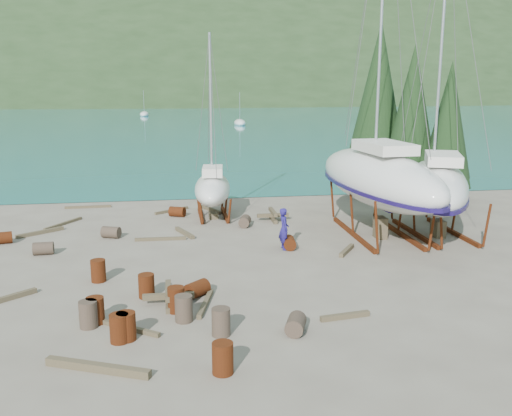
{
  "coord_description": "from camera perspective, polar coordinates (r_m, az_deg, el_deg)",
  "views": [
    {
      "loc": [
        -2.63,
        -22.3,
        7.68
      ],
      "look_at": [
        1.22,
        3.0,
        1.98
      ],
      "focal_mm": 40.0,
      "sensor_mm": 36.0,
      "label": 1
    }
  ],
  "objects": [
    {
      "name": "drum_2",
      "position": [
        30.14,
        -24.03,
        -2.75
      ],
      "size": [
        0.99,
        0.78,
        0.58
      ],
      "primitive_type": "cylinder",
      "rotation": [
        1.57,
        0.0,
        1.82
      ],
      "color": "#633211",
      "rests_on": "ground"
    },
    {
      "name": "drum_11",
      "position": [
        30.78,
        -1.13,
        -1.33
      ],
      "size": [
        0.8,
        1.0,
        0.58
      ],
      "primitive_type": "cylinder",
      "rotation": [
        1.57,
        0.0,
        2.87
      ],
      "color": "#2D2823",
      "rests_on": "ground"
    },
    {
      "name": "large_sailboat_near",
      "position": [
        29.17,
        12.15,
        3.01
      ],
      "size": [
        4.53,
        12.04,
        18.53
      ],
      "rotation": [
        0.0,
        0.0,
        0.09
      ],
      "color": "silver",
      "rests_on": "ground"
    },
    {
      "name": "small_sailboat_shore",
      "position": [
        32.76,
        -4.37,
        2.01
      ],
      "size": [
        2.67,
        6.6,
        10.3
      ],
      "rotation": [
        0.0,
        0.0,
        -0.1
      ],
      "color": "silver",
      "rests_on": "ground"
    },
    {
      "name": "cypress_mid_right",
      "position": [
        36.43,
        18.7,
        7.56
      ],
      "size": [
        3.06,
        3.06,
        8.5
      ],
      "color": "black",
      "rests_on": "ground"
    },
    {
      "name": "drum_16",
      "position": [
        19.18,
        -16.42,
        -10.16
      ],
      "size": [
        0.58,
        0.58,
        0.88
      ],
      "primitive_type": "cylinder",
      "color": "#2D2823",
      "rests_on": "ground"
    },
    {
      "name": "drum_13",
      "position": [
        17.94,
        -13.51,
        -11.61
      ],
      "size": [
        0.58,
        0.58,
        0.88
      ],
      "primitive_type": "cylinder",
      "color": "#633211",
      "rests_on": "ground"
    },
    {
      "name": "drum_15",
      "position": [
        27.56,
        -20.49,
        -3.81
      ],
      "size": [
        0.92,
        0.64,
        0.58
      ],
      "primitive_type": "cylinder",
      "rotation": [
        1.57,
        0.0,
        1.64
      ],
      "color": "#2D2823",
      "rests_on": "ground"
    },
    {
      "name": "drum_8",
      "position": [
        23.24,
        -15.49,
        -6.06
      ],
      "size": [
        0.58,
        0.58,
        0.88
      ],
      "primitive_type": "cylinder",
      "color": "#633211",
      "rests_on": "ground"
    },
    {
      "name": "timber_pile_fore",
      "position": [
        20.49,
        -8.75,
        -8.7
      ],
      "size": [
        1.8,
        1.8,
        0.6
      ],
      "color": "brown",
      "rests_on": "ground"
    },
    {
      "name": "timber_0",
      "position": [
        36.81,
        -16.44,
        0.11
      ],
      "size": [
        2.79,
        0.2,
        0.14
      ],
      "primitive_type": "cube",
      "rotation": [
        0.0,
        0.0,
        1.59
      ],
      "color": "brown",
      "rests_on": "ground"
    },
    {
      "name": "far_house_center",
      "position": [
        213.06,
        -13.58,
        10.93
      ],
      "size": [
        6.6,
        5.6,
        5.6
      ],
      "color": "beige",
      "rests_on": "ground"
    },
    {
      "name": "timber_2",
      "position": [
        31.32,
        -20.78,
        -2.3
      ],
      "size": [
        2.12,
        1.67,
        0.19
      ],
      "primitive_type": "cube",
      "rotation": [
        0.0,
        0.0,
        2.22
      ],
      "color": "brown",
      "rests_on": "ground"
    },
    {
      "name": "moored_boat_far",
      "position": [
        132.61,
        -11.11,
        9.17
      ],
      "size": [
        2.0,
        5.0,
        6.05
      ],
      "color": "silver",
      "rests_on": "ground"
    },
    {
      "name": "timber_7",
      "position": [
        19.41,
        8.89,
        -10.63
      ],
      "size": [
        1.76,
        0.44,
        0.17
      ],
      "primitive_type": "cube",
      "rotation": [
        0.0,
        0.0,
        1.72
      ],
      "color": "brown",
      "rests_on": "ground"
    },
    {
      "name": "timber_9",
      "position": [
        34.68,
        -8.43,
        -0.25
      ],
      "size": [
        2.02,
        1.56,
        0.15
      ],
      "primitive_type": "cube",
      "rotation": [
        0.0,
        0.0,
        2.21
      ],
      "color": "brown",
      "rests_on": "ground"
    },
    {
      "name": "cypress_near_right",
      "position": [
        37.53,
        15.33,
        9.23
      ],
      "size": [
        3.6,
        3.6,
        10.0
      ],
      "color": "black",
      "rests_on": "ground"
    },
    {
      "name": "worker",
      "position": [
        26.51,
        2.81,
        -2.09
      ],
      "size": [
        0.5,
        0.74,
        1.97
      ],
      "primitive_type": "imported",
      "rotation": [
        0.0,
        0.0,
        1.62
      ],
      "color": "navy",
      "rests_on": "ground"
    },
    {
      "name": "moored_boat_mid",
      "position": [
        103.33,
        -1.63,
        8.5
      ],
      "size": [
        2.0,
        5.0,
        6.05
      ],
      "color": "silver",
      "rests_on": "ground"
    },
    {
      "name": "drum_4",
      "position": [
        33.33,
        -7.88,
        -0.37
      ],
      "size": [
        1.04,
        0.9,
        0.58
      ],
      "primitive_type": "cylinder",
      "rotation": [
        1.57,
        0.0,
        1.13
      ],
      "color": "#633211",
      "rests_on": "ground"
    },
    {
      "name": "drum_1",
      "position": [
        18.12,
        3.99,
        -11.53
      ],
      "size": [
        0.85,
        1.03,
        0.58
      ],
      "primitive_type": "cylinder",
      "rotation": [
        1.57,
        0.0,
        2.78
      ],
      "color": "#2D2823",
      "rests_on": "ground"
    },
    {
      "name": "ground",
      "position": [
        23.73,
        -1.84,
        -6.33
      ],
      "size": [
        600.0,
        600.0,
        0.0
      ],
      "primitive_type": "plane",
      "color": "#63594E",
      "rests_on": "ground"
    },
    {
      "name": "timber_16",
      "position": [
        16.56,
        -15.56,
        -15.11
      ],
      "size": [
        2.92,
        1.45,
        0.23
      ],
      "primitive_type": "cube",
      "rotation": [
        0.0,
        0.0,
        1.16
      ],
      "color": "brown",
      "rests_on": "ground"
    },
    {
      "name": "timber_3",
      "position": [
        19.06,
        -13.62,
        -11.33
      ],
      "size": [
        2.7,
        2.02,
        0.15
      ],
      "primitive_type": "cube",
      "rotation": [
        0.0,
        0.0,
        0.94
      ],
      "color": "brown",
      "rests_on": "ground"
    },
    {
      "name": "cypress_back_left",
      "position": [
        38.78,
        12.14,
        10.78
      ],
      "size": [
        4.14,
        4.14,
        11.5
      ],
      "color": "black",
      "rests_on": "ground"
    },
    {
      "name": "large_sailboat_far",
      "position": [
        30.12,
        17.62,
        2.24
      ],
      "size": [
        6.43,
        10.37,
        15.83
      ],
      "rotation": [
        0.0,
        0.0,
        -0.38
      ],
      "color": "silver",
      "rests_on": "ground"
    },
    {
      "name": "timber_15",
      "position": [
        32.88,
        -18.7,
        -1.49
      ],
      "size": [
        1.64,
        2.53,
        0.15
      ],
      "primitive_type": "cube",
      "rotation": [
        0.0,
        0.0,
        2.59
      ],
      "color": "brown",
      "rests_on": "ground"
    },
    {
      "name": "far_house_right",
      "position": [
        214.84,
        0.08,
        11.28
      ],
      "size": [
        6.6,
        5.6,
        5.6
      ],
      "color": "beige",
      "rests_on": "ground"
    },
    {
      "name": "cypress_far_right",
      "position": [
        39.76,
        18.7,
        8.34
      ],
      "size": [
        3.24,
        3.24,
        9.0
      ],
      "color": "black",
      "rests_on": "ground"
    },
    {
      "name": "far_hill",
      "position": [
        342.39,
        -8.37,
        11.14
      ],
      "size": [
        800.0,
        360.0,
        110.0
      ],
      "primitive_type": "ellipsoid",
      "color": "#1F3219",
      "rests_on": "ground"
    },
    {
      "name": "timber_8",
      "position": [
        29.44,
        -7.15,
        -2.47
      ],
      "size": [
        0.95,
        2.04,
        0.19
      ],
      "primitive_type": "cube",
      "rotation": [
        0.0,
        0.0,
        0.38
      ],
      "color": "brown",
      "rests_on": "ground"
    },
    {
      "name": "drum_17",
      "position": [
        17.91,
        -3.52,
        -11.3
      ],
      "size": [
        0.58,
        0.58,
        0.88
      ],
      "primitive_type": "cylinder",
      "color": "#2D2823",
      "rests_on": "ground"
    },
    {
      "name": "timber_11",
      "position": [
        28.55,
        -9.53,
        -3.06
      ],
      "size": [
        2.51,
        0.22,
        0.15
      ],
      "primitive_type": "cube",
      "rotation": [
        0.0,
        0.0,
        1.54
      ],
      "color": "brown",
      "rests_on": "ground"
    },
    {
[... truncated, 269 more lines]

